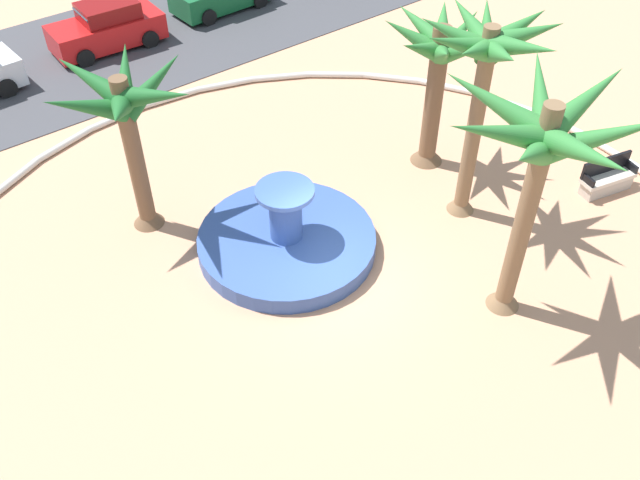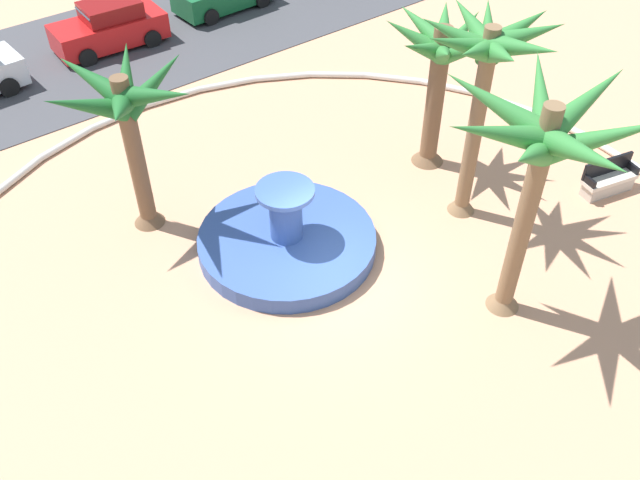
# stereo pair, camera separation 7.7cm
# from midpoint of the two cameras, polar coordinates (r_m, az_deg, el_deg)

# --- Properties ---
(ground_plane) EXTENTS (80.00, 80.00, 0.00)m
(ground_plane) POSITION_cam_midpoint_polar(r_m,az_deg,el_deg) (16.62, 1.35, -3.32)
(ground_plane) COLOR tan
(plaza_curb) EXTENTS (19.83, 19.83, 0.20)m
(plaza_curb) POSITION_cam_midpoint_polar(r_m,az_deg,el_deg) (16.55, 1.36, -3.08)
(plaza_curb) COLOR silver
(plaza_curb) RESTS_ON ground
(street_asphalt) EXTENTS (48.00, 8.00, 0.03)m
(street_asphalt) POSITION_cam_midpoint_polar(r_m,az_deg,el_deg) (27.13, -18.62, 14.24)
(street_asphalt) COLOR #424247
(street_asphalt) RESTS_ON ground
(fountain) EXTENTS (4.45, 4.45, 1.91)m
(fountain) POSITION_cam_midpoint_polar(r_m,az_deg,el_deg) (17.24, -2.62, 0.01)
(fountain) COLOR #38569E
(fountain) RESTS_ON ground
(palm_tree_near_fountain) EXTENTS (4.42, 4.38, 5.60)m
(palm_tree_near_fountain) POSITION_cam_midpoint_polar(r_m,az_deg,el_deg) (13.80, 18.06, 7.12)
(palm_tree_near_fountain) COLOR brown
(palm_tree_near_fountain) RESTS_ON ground
(palm_tree_by_curb) EXTENTS (3.64, 3.67, 4.51)m
(palm_tree_by_curb) POSITION_cam_midpoint_polar(r_m,az_deg,el_deg) (16.80, -15.59, 10.15)
(palm_tree_by_curb) COLOR brown
(palm_tree_by_curb) RESTS_ON ground
(palm_tree_mid_plaza) EXTENTS (3.38, 3.40, 5.48)m
(palm_tree_mid_plaza) POSITION_cam_midpoint_polar(r_m,az_deg,el_deg) (16.52, 13.81, 14.23)
(palm_tree_mid_plaza) COLOR brown
(palm_tree_mid_plaza) RESTS_ON ground
(palm_tree_far_side) EXTENTS (3.21, 3.28, 4.41)m
(palm_tree_far_side) POSITION_cam_midpoint_polar(r_m,az_deg,el_deg) (18.92, 10.02, 14.43)
(palm_tree_far_side) COLOR brown
(palm_tree_far_side) RESTS_ON ground
(bench_east) EXTENTS (1.67, 0.86, 1.00)m
(bench_east) POSITION_cam_midpoint_polar(r_m,az_deg,el_deg) (20.55, 22.80, 4.49)
(bench_east) COLOR beige
(bench_east) RESTS_ON ground
(parked_car_second) EXTENTS (4.06, 2.04, 1.67)m
(parked_car_second) POSITION_cam_midpoint_polar(r_m,az_deg,el_deg) (27.18, -16.93, 16.51)
(parked_car_second) COLOR red
(parked_car_second) RESTS_ON ground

